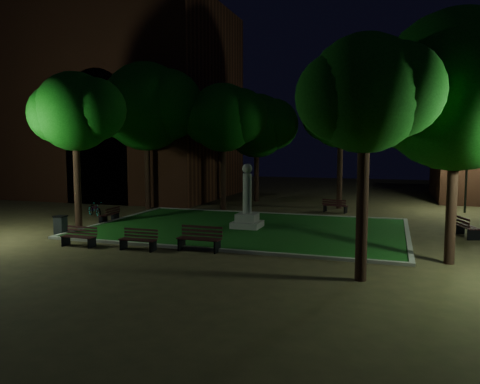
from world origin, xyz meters
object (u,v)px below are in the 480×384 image
(bench_far_side, at_px, (335,206))
(bench_near_left, at_px, (139,240))
(monument, at_px, (247,210))
(trash_bin, at_px, (61,225))
(bench_near_right, at_px, (200,239))
(bench_left_side, at_px, (110,215))
(bench_right_side, at_px, (465,227))
(bicycle, at_px, (95,209))
(bench_west_near, at_px, (79,237))

(bench_far_side, bearing_deg, bench_near_left, 77.53)
(monument, xyz_separation_m, trash_bin, (-7.95, -4.05, -0.51))
(bench_near_right, bearing_deg, bench_left_side, 146.90)
(bench_near_left, height_order, bench_right_side, bench_right_side)
(bench_near_left, distance_m, bicycle, 10.10)
(trash_bin, bearing_deg, monument, 27.00)
(bench_left_side, distance_m, bench_far_side, 13.51)
(monument, xyz_separation_m, bench_left_side, (-7.76, -0.27, -0.58))
(monument, distance_m, bench_right_side, 10.13)
(bench_near_right, distance_m, bench_far_side, 12.96)
(bench_near_right, height_order, bench_left_side, bench_near_right)
(monument, bearing_deg, bench_near_left, -115.24)
(bench_right_side, distance_m, bicycle, 19.94)
(monument, relative_size, bench_left_side, 2.15)
(bench_near_left, bearing_deg, bench_west_near, -176.73)
(bench_near_left, relative_size, bench_right_side, 0.82)
(bench_near_right, xyz_separation_m, bicycle, (-9.53, 6.51, -0.04))
(monument, xyz_separation_m, bench_near_left, (-2.74, -5.82, -0.56))
(bench_right_side, distance_m, trash_bin, 18.74)
(monument, relative_size, bicycle, 2.00)
(bench_near_right, relative_size, trash_bin, 2.01)
(bench_near_right, distance_m, bench_right_side, 12.18)
(bicycle, bearing_deg, monument, -67.66)
(bench_near_right, relative_size, bench_right_side, 0.96)
(monument, relative_size, bench_near_right, 1.81)
(bench_right_side, bearing_deg, monument, 78.46)
(bicycle, bearing_deg, bench_near_right, -94.37)
(monument, distance_m, trash_bin, 8.94)
(bench_near_left, relative_size, bench_near_right, 0.86)
(monument, relative_size, bench_far_side, 1.99)
(bench_left_side, height_order, bench_far_side, bench_far_side)
(monument, height_order, bicycle, monument)
(monument, height_order, bench_left_side, monument)
(bench_left_side, xyz_separation_m, bicycle, (-2.13, 1.60, 0.04))
(bicycle, bearing_deg, bench_near_left, -105.01)
(bench_near_left, height_order, bench_left_side, bench_near_left)
(monument, relative_size, bench_near_left, 2.10)
(bench_west_near, height_order, bench_left_side, bench_west_near)
(bench_near_left, distance_m, bench_right_side, 14.56)
(bench_right_side, bearing_deg, bench_near_left, 100.53)
(monument, distance_m, bench_west_near, 8.11)
(bench_near_left, xyz_separation_m, bench_right_side, (12.79, 6.95, 0.06))
(bench_right_side, xyz_separation_m, bench_far_side, (-6.56, 6.05, -0.06))
(bench_left_side, bearing_deg, trash_bin, -6.69)
(bench_left_side, bearing_deg, bench_west_near, 18.31)
(bench_near_left, bearing_deg, bench_near_right, 14.55)
(bench_near_left, bearing_deg, bench_far_side, 64.07)
(trash_bin, bearing_deg, bench_near_right, -8.49)
(trash_bin, height_order, bicycle, trash_bin)
(bicycle, bearing_deg, bench_west_near, -118.69)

